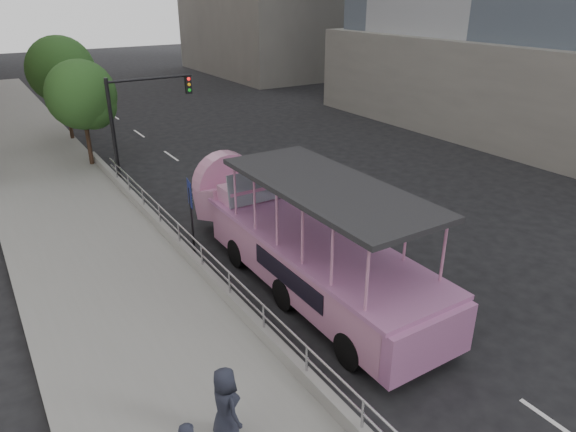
# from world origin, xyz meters

# --- Properties ---
(ground) EXTENTS (160.00, 160.00, 0.00)m
(ground) POSITION_xyz_m (0.00, 0.00, 0.00)
(ground) COLOR black
(sidewalk) EXTENTS (5.50, 80.00, 0.30)m
(sidewalk) POSITION_xyz_m (-5.75, 10.00, 0.15)
(sidewalk) COLOR gray
(sidewalk) RESTS_ON ground
(kerb_wall) EXTENTS (0.24, 30.00, 0.36)m
(kerb_wall) POSITION_xyz_m (-3.12, 2.00, 0.48)
(kerb_wall) COLOR gray
(kerb_wall) RESTS_ON sidewalk
(guardrail) EXTENTS (0.07, 22.00, 0.71)m
(guardrail) POSITION_xyz_m (-3.12, 2.00, 1.14)
(guardrail) COLOR #B7B6BB
(guardrail) RESTS_ON kerb_wall
(duck_boat) EXTENTS (2.94, 11.53, 3.82)m
(duck_boat) POSITION_xyz_m (-0.41, 0.60, 1.42)
(duck_boat) COLOR black
(duck_boat) RESTS_ON ground
(car) EXTENTS (3.14, 4.97, 1.58)m
(car) POSITION_xyz_m (3.05, 8.07, 0.79)
(car) COLOR white
(car) RESTS_ON ground
(pedestrian_far) EXTENTS (0.60, 0.88, 1.76)m
(pedestrian_far) POSITION_xyz_m (-5.43, -4.49, 1.18)
(pedestrian_far) COLOR #222532
(pedestrian_far) RESTS_ON sidewalk
(parking_sign) EXTENTS (0.14, 0.64, 2.88)m
(parking_sign) POSITION_xyz_m (-2.65, 3.89, 1.80)
(parking_sign) COLOR black
(parking_sign) RESTS_ON ground
(traffic_signal) EXTENTS (4.20, 0.32, 5.20)m
(traffic_signal) POSITION_xyz_m (-1.70, 12.50, 3.50)
(traffic_signal) COLOR black
(traffic_signal) RESTS_ON ground
(street_tree_near) EXTENTS (3.52, 3.52, 5.72)m
(street_tree_near) POSITION_xyz_m (-3.30, 15.93, 3.82)
(street_tree_near) COLOR #342017
(street_tree_near) RESTS_ON ground
(street_tree_far) EXTENTS (3.97, 3.97, 6.45)m
(street_tree_far) POSITION_xyz_m (-3.10, 21.93, 4.31)
(street_tree_far) COLOR #342017
(street_tree_far) RESTS_ON ground
(tower_podium) EXTENTS (26.00, 26.00, 6.00)m
(tower_podium) POSITION_xyz_m (30.00, 10.00, 3.00)
(tower_podium) COLOR gray
(tower_podium) RESTS_ON ground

